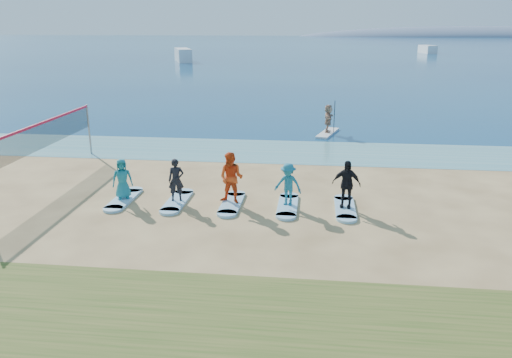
# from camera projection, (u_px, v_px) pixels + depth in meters

# --- Properties ---
(ground) EXTENTS (600.00, 600.00, 0.00)m
(ground) POSITION_uv_depth(u_px,v_px,m) (229.00, 229.00, 15.96)
(ground) COLOR tan
(ground) RESTS_ON ground
(shallow_water) EXTENTS (600.00, 600.00, 0.00)m
(shallow_water) POSITION_uv_depth(u_px,v_px,m) (263.00, 151.00, 25.92)
(shallow_water) COLOR teal
(shallow_water) RESTS_ON ground
(ocean) EXTENTS (600.00, 600.00, 0.00)m
(ocean) POSITION_uv_depth(u_px,v_px,m) (309.00, 45.00, 167.79)
(ocean) COLOR navy
(ocean) RESTS_ON ground
(island_ridge) EXTENTS (220.00, 56.00, 18.00)m
(island_ridge) POSITION_uv_depth(u_px,v_px,m) (476.00, 36.00, 290.10)
(island_ridge) COLOR slate
(island_ridge) RESTS_ON ground
(volleyball_net) EXTENTS (0.34, 9.09, 2.50)m
(volleyball_net) POSITION_uv_depth(u_px,v_px,m) (43.00, 135.00, 20.55)
(volleyball_net) COLOR gray
(volleyball_net) RESTS_ON ground
(paddleboard) EXTENTS (1.48, 3.08, 0.12)m
(paddleboard) POSITION_uv_depth(u_px,v_px,m) (328.00, 133.00, 29.95)
(paddleboard) COLOR silver
(paddleboard) RESTS_ON ground
(paddleboarder) EXTENTS (0.64, 1.57, 1.65)m
(paddleboarder) POSITION_uv_depth(u_px,v_px,m) (328.00, 118.00, 29.69)
(paddleboarder) COLOR tan
(paddleboarder) RESTS_ON paddleboard
(boat_offshore_a) EXTENTS (5.14, 8.80, 2.29)m
(boat_offshore_a) POSITION_uv_depth(u_px,v_px,m) (183.00, 62.00, 89.45)
(boat_offshore_a) COLOR silver
(boat_offshore_a) RESTS_ON ground
(boat_offshore_b) EXTENTS (3.24, 6.96, 1.80)m
(boat_offshore_b) POSITION_uv_depth(u_px,v_px,m) (427.00, 53.00, 116.57)
(boat_offshore_b) COLOR silver
(boat_offshore_b) RESTS_ON ground
(surfboard_0) EXTENTS (0.70, 2.20, 0.09)m
(surfboard_0) POSITION_uv_depth(u_px,v_px,m) (124.00, 199.00, 18.60)
(surfboard_0) COLOR #8FC2DD
(surfboard_0) RESTS_ON ground
(student_0) EXTENTS (0.86, 0.73, 1.50)m
(student_0) POSITION_uv_depth(u_px,v_px,m) (122.00, 179.00, 18.36)
(student_0) COLOR #1A737E
(student_0) RESTS_ON surfboard_0
(surfboard_1) EXTENTS (0.70, 2.20, 0.09)m
(surfboard_1) POSITION_uv_depth(u_px,v_px,m) (177.00, 201.00, 18.37)
(surfboard_1) COLOR #8FC2DD
(surfboard_1) RESTS_ON ground
(student_1) EXTENTS (0.65, 0.51, 1.56)m
(student_1) POSITION_uv_depth(u_px,v_px,m) (176.00, 180.00, 18.13)
(student_1) COLOR black
(student_1) RESTS_ON surfboard_1
(surfboard_2) EXTENTS (0.70, 2.20, 0.09)m
(surfboard_2) POSITION_uv_depth(u_px,v_px,m) (232.00, 203.00, 18.14)
(surfboard_2) COLOR #8FC2DD
(surfboard_2) RESTS_ON ground
(student_2) EXTENTS (1.04, 0.89, 1.86)m
(student_2) POSITION_uv_depth(u_px,v_px,m) (231.00, 178.00, 17.86)
(student_2) COLOR #D54316
(student_2) RESTS_ON surfboard_2
(surfboard_3) EXTENTS (0.70, 2.20, 0.09)m
(surfboard_3) POSITION_uv_depth(u_px,v_px,m) (288.00, 206.00, 17.92)
(surfboard_3) COLOR #8FC2DD
(surfboard_3) RESTS_ON ground
(student_3) EXTENTS (1.10, 0.81, 1.53)m
(student_3) POSITION_uv_depth(u_px,v_px,m) (288.00, 184.00, 17.68)
(student_3) COLOR #1B6D86
(student_3) RESTS_ON surfboard_3
(surfboard_4) EXTENTS (0.70, 2.20, 0.09)m
(surfboard_4) POSITION_uv_depth(u_px,v_px,m) (345.00, 208.00, 17.69)
(surfboard_4) COLOR #8FC2DD
(surfboard_4) RESTS_ON ground
(student_4) EXTENTS (1.06, 0.60, 1.70)m
(student_4) POSITION_uv_depth(u_px,v_px,m) (346.00, 184.00, 17.43)
(student_4) COLOR black
(student_4) RESTS_ON surfboard_4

